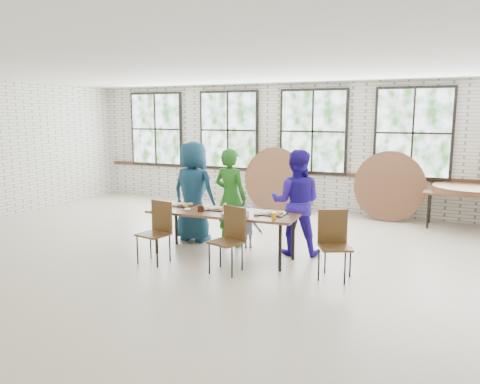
% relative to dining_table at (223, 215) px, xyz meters
% --- Properties ---
extents(room, '(12.00, 12.00, 12.00)m').
position_rel_dining_table_xyz_m(room, '(0.23, 4.18, 1.14)').
color(room, beige).
rests_on(room, ground).
extents(dining_table, '(2.44, 0.94, 0.74)m').
position_rel_dining_table_xyz_m(dining_table, '(0.00, 0.00, 0.00)').
color(dining_table, brown).
rests_on(dining_table, ground).
extents(chair_near_left, '(0.49, 0.47, 0.95)m').
position_rel_dining_table_xyz_m(chair_near_left, '(-0.80, -0.65, -0.13)').
color(chair_near_left, '#54391C').
rests_on(chair_near_left, ground).
extents(chair_near_right, '(0.52, 0.51, 0.95)m').
position_rel_dining_table_xyz_m(chair_near_right, '(0.42, -0.58, -0.13)').
color(chair_near_right, '#54391C').
rests_on(chair_near_right, ground).
extents(chair_spare, '(0.56, 0.55, 0.95)m').
position_rel_dining_table_xyz_m(chair_spare, '(1.83, -0.19, -0.13)').
color(chair_spare, '#54391C').
rests_on(chair_spare, ground).
extents(adult_teal, '(0.93, 0.65, 1.80)m').
position_rel_dining_table_xyz_m(adult_teal, '(-0.92, 0.65, 0.21)').
color(adult_teal, navy).
rests_on(adult_teal, ground).
extents(adult_green, '(0.68, 0.50, 1.70)m').
position_rel_dining_table_xyz_m(adult_green, '(-0.19, 0.65, 0.16)').
color(adult_green, '#246E1D').
rests_on(adult_green, ground).
extents(toddler, '(0.53, 0.39, 0.74)m').
position_rel_dining_table_xyz_m(toddler, '(0.15, 0.65, -0.32)').
color(toddler, '#141239').
rests_on(toddler, ground).
extents(adult_blue, '(0.95, 0.81, 1.71)m').
position_rel_dining_table_xyz_m(adult_blue, '(1.00, 0.65, 0.17)').
color(adult_blue, '#2B17A5').
rests_on(adult_blue, ground).
extents(storage_table, '(1.82, 0.81, 0.74)m').
position_rel_dining_table_xyz_m(storage_table, '(3.65, 3.68, -0.00)').
color(storage_table, brown).
rests_on(storage_table, ground).
extents(tabletop_clutter, '(2.07, 0.60, 0.11)m').
position_rel_dining_table_xyz_m(tabletop_clutter, '(0.08, -0.01, 0.08)').
color(tabletop_clutter, black).
rests_on(tabletop_clutter, dining_table).
extents(round_tops_stacked, '(1.50, 1.50, 0.13)m').
position_rel_dining_table_xyz_m(round_tops_stacked, '(3.65, 3.68, 0.12)').
color(round_tops_stacked, brown).
rests_on(round_tops_stacked, storage_table).
extents(round_tops_leaning, '(4.17, 0.40, 1.50)m').
position_rel_dining_table_xyz_m(round_tops_leaning, '(0.72, 3.87, 0.05)').
color(round_tops_leaning, brown).
rests_on(round_tops_leaning, ground).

